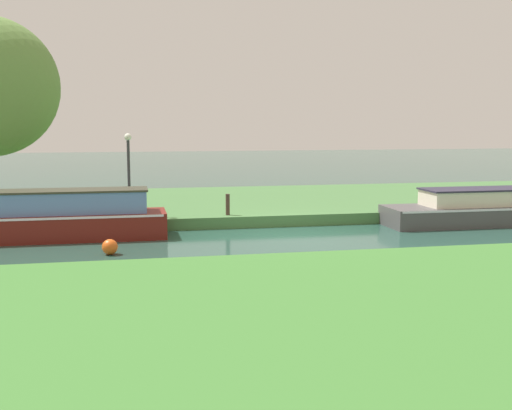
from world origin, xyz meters
TOP-DOWN VIEW (x-y plane):
  - ground_plane at (0.00, 0.00)m, footprint 120.00×120.00m
  - riverbank_far at (0.00, 7.00)m, footprint 72.00×10.00m
  - riverbank_near at (0.00, -9.00)m, footprint 72.00×10.00m
  - maroon_barge at (-8.85, 1.20)m, footprint 10.37×1.65m
  - slate_narrowboat at (7.11, 1.20)m, footprint 6.98×1.88m
  - lamp_post at (-5.05, 3.04)m, footprint 0.24×0.24m
  - mooring_post_near at (7.84, 2.52)m, footprint 0.19×0.19m
  - mooring_post_far at (-1.75, 2.52)m, footprint 0.14×0.14m
  - channel_buoy at (-5.62, -1.44)m, footprint 0.43×0.43m

SIDE VIEW (x-z plane):
  - ground_plane at x=0.00m, z-range 0.00..0.00m
  - riverbank_far at x=0.00m, z-range 0.00..0.40m
  - riverbank_near at x=0.00m, z-range 0.00..0.40m
  - channel_buoy at x=-5.62m, z-range 0.00..0.43m
  - slate_narrowboat at x=7.11m, z-range -0.10..1.18m
  - maroon_barge at x=-8.85m, z-range -0.10..1.42m
  - mooring_post_far at x=-1.75m, z-range 0.40..1.13m
  - mooring_post_near at x=7.84m, z-range 0.40..1.18m
  - lamp_post at x=-5.05m, z-range 0.77..3.57m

